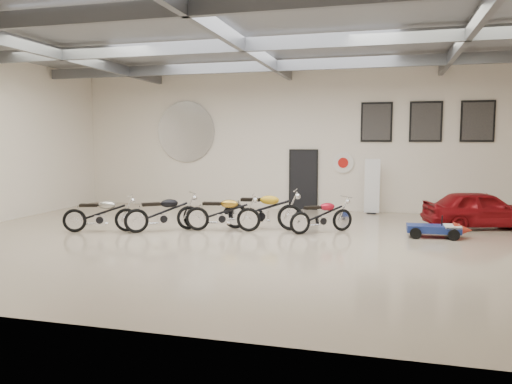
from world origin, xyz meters
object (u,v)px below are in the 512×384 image
(banner_stand, at_px, (372,186))
(go_kart, at_px, (439,226))
(motorcycle_yellow, at_px, (262,209))
(vintage_car, at_px, (481,209))
(motorcycle_silver, at_px, (100,213))
(motorcycle_red, at_px, (322,215))
(motorcycle_black, at_px, (163,212))
(motorcycle_gold, at_px, (223,212))

(banner_stand, distance_m, go_kart, 4.27)
(motorcycle_yellow, distance_m, vintage_car, 6.21)
(motorcycle_silver, relative_size, go_kart, 1.22)
(banner_stand, bearing_deg, motorcycle_red, -104.43)
(motorcycle_silver, height_order, motorcycle_red, motorcycle_silver)
(motorcycle_black, height_order, motorcycle_yellow, motorcycle_yellow)
(motorcycle_silver, xyz_separation_m, motorcycle_yellow, (4.16, 1.50, 0.07))
(motorcycle_gold, relative_size, go_kart, 1.26)
(motorcycle_black, bearing_deg, go_kart, -29.73)
(motorcycle_black, relative_size, go_kart, 1.26)
(motorcycle_silver, bearing_deg, motorcycle_red, -5.53)
(motorcycle_silver, height_order, motorcycle_yellow, motorcycle_yellow)
(banner_stand, relative_size, motorcycle_black, 0.91)
(motorcycle_yellow, relative_size, vintage_car, 0.71)
(motorcycle_silver, xyz_separation_m, motorcycle_red, (5.83, 1.44, -0.03))
(motorcycle_gold, distance_m, go_kart, 5.68)
(banner_stand, height_order, motorcycle_red, banner_stand)
(banner_stand, distance_m, vintage_car, 3.70)
(motorcycle_red, bearing_deg, go_kart, -36.36)
(motorcycle_black, xyz_separation_m, motorcycle_yellow, (2.57, 0.97, 0.05))
(motorcycle_black, xyz_separation_m, go_kart, (7.24, 0.99, -0.24))
(banner_stand, xyz_separation_m, motorcycle_silver, (-7.02, -5.33, -0.42))
(motorcycle_yellow, relative_size, go_kart, 1.38)
(motorcycle_black, xyz_separation_m, motorcycle_red, (4.23, 0.91, -0.05))
(banner_stand, xyz_separation_m, motorcycle_gold, (-3.84, -4.37, -0.40))
(banner_stand, relative_size, motorcycle_gold, 0.92)
(go_kart, bearing_deg, vintage_car, 53.62)
(motorcycle_yellow, distance_m, motorcycle_red, 1.67)
(vintage_car, bearing_deg, motorcycle_yellow, 90.78)
(vintage_car, bearing_deg, motorcycle_red, 97.45)
(motorcycle_black, distance_m, motorcycle_red, 4.33)
(motorcycle_black, xyz_separation_m, motorcycle_gold, (1.58, 0.44, -0.00))
(motorcycle_silver, height_order, motorcycle_black, motorcycle_black)
(motorcycle_gold, height_order, motorcycle_yellow, motorcycle_yellow)
(motorcycle_red, distance_m, vintage_car, 4.67)
(motorcycle_silver, xyz_separation_m, motorcycle_gold, (3.18, 0.97, 0.01))
(motorcycle_silver, bearing_deg, motorcycle_gold, -2.54)
(motorcycle_yellow, bearing_deg, motorcycle_gold, -155.74)
(banner_stand, relative_size, vintage_car, 0.59)
(go_kart, xyz_separation_m, vintage_car, (1.27, 1.80, 0.24))
(motorcycle_red, bearing_deg, motorcycle_black, 154.43)
(banner_stand, distance_m, motorcycle_red, 4.10)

